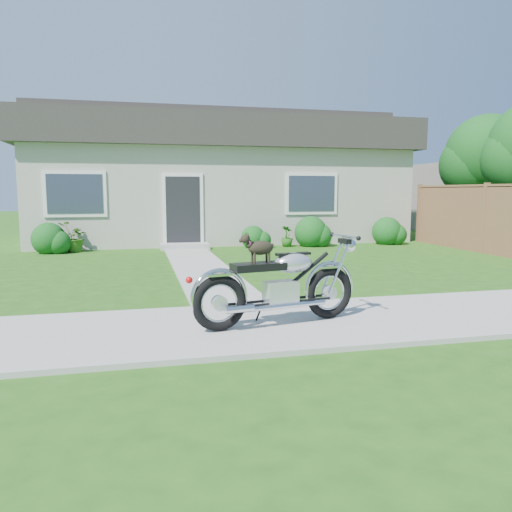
{
  "coord_description": "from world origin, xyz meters",
  "views": [
    {
      "loc": [
        -2.83,
        -5.89,
        1.67
      ],
      "look_at": [
        -1.18,
        1.0,
        0.75
      ],
      "focal_mm": 35.0,
      "sensor_mm": 36.0,
      "label": 1
    }
  ],
  "objects_px": {
    "tree_far": "(491,159)",
    "potted_plant_left": "(74,237)",
    "house": "(217,178)",
    "fence": "(485,219)",
    "motorcycle_with_dog": "(280,284)",
    "potted_plant_right": "(287,236)"
  },
  "relations": [
    {
      "from": "tree_far",
      "to": "potted_plant_left",
      "type": "xyz_separation_m",
      "value": [
        -13.82,
        -0.89,
        -2.37
      ]
    },
    {
      "from": "house",
      "to": "tree_far",
      "type": "xyz_separation_m",
      "value": [
        9.28,
        -2.55,
        0.63
      ]
    },
    {
      "from": "fence",
      "to": "potted_plant_left",
      "type": "distance_m",
      "value": 11.21
    },
    {
      "from": "fence",
      "to": "motorcycle_with_dog",
      "type": "height_order",
      "value": "fence"
    },
    {
      "from": "house",
      "to": "potted_plant_right",
      "type": "height_order",
      "value": "house"
    },
    {
      "from": "potted_plant_right",
      "to": "house",
      "type": "bearing_deg",
      "value": 114.71
    },
    {
      "from": "fence",
      "to": "potted_plant_left",
      "type": "bearing_deg",
      "value": 165.51
    },
    {
      "from": "fence",
      "to": "potted_plant_left",
      "type": "height_order",
      "value": "fence"
    },
    {
      "from": "motorcycle_with_dog",
      "to": "potted_plant_left",
      "type": "bearing_deg",
      "value": 100.86
    },
    {
      "from": "fence",
      "to": "motorcycle_with_dog",
      "type": "relative_size",
      "value": 3.0
    },
    {
      "from": "house",
      "to": "potted_plant_left",
      "type": "height_order",
      "value": "house"
    },
    {
      "from": "house",
      "to": "potted_plant_left",
      "type": "distance_m",
      "value": 5.96
    },
    {
      "from": "potted_plant_left",
      "to": "fence",
      "type": "bearing_deg",
      "value": -14.49
    },
    {
      "from": "house",
      "to": "tree_far",
      "type": "relative_size",
      "value": 2.9
    },
    {
      "from": "potted_plant_right",
      "to": "motorcycle_with_dog",
      "type": "height_order",
      "value": "motorcycle_with_dog"
    },
    {
      "from": "fence",
      "to": "tree_far",
      "type": "xyz_separation_m",
      "value": [
        2.98,
        3.69,
        1.85
      ]
    },
    {
      "from": "tree_far",
      "to": "fence",
      "type": "bearing_deg",
      "value": -128.89
    },
    {
      "from": "potted_plant_left",
      "to": "motorcycle_with_dog",
      "type": "xyz_separation_m",
      "value": [
        3.4,
        -8.65,
        0.12
      ]
    },
    {
      "from": "house",
      "to": "motorcycle_with_dog",
      "type": "xyz_separation_m",
      "value": [
        -1.14,
        -12.1,
        -1.62
      ]
    },
    {
      "from": "potted_plant_left",
      "to": "motorcycle_with_dog",
      "type": "height_order",
      "value": "motorcycle_with_dog"
    },
    {
      "from": "house",
      "to": "potted_plant_right",
      "type": "distance_m",
      "value": 4.21
    },
    {
      "from": "tree_far",
      "to": "potted_plant_left",
      "type": "height_order",
      "value": "tree_far"
    }
  ]
}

